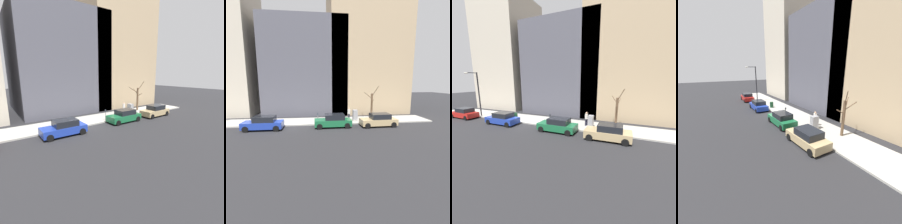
{
  "view_description": "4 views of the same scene",
  "coord_description": "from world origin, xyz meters",
  "views": [
    {
      "loc": [
        -16.77,
        8.47,
        5.86
      ],
      "look_at": [
        -0.25,
        -3.6,
        1.26
      ],
      "focal_mm": 28.0,
      "sensor_mm": 36.0,
      "label": 1
    },
    {
      "loc": [
        -20.61,
        -3.04,
        5.23
      ],
      "look_at": [
        1.48,
        -5.75,
        1.32
      ],
      "focal_mm": 28.0,
      "sensor_mm": 36.0,
      "label": 2
    },
    {
      "loc": [
        -15.05,
        -11.74,
        5.49
      ],
      "look_at": [
        1.85,
        -4.39,
        1.59
      ],
      "focal_mm": 24.0,
      "sensor_mm": 36.0,
      "label": 3
    },
    {
      "loc": [
        -8.33,
        -19.6,
        6.49
      ],
      "look_at": [
        -0.34,
        -5.65,
        1.68
      ],
      "focal_mm": 24.0,
      "sensor_mm": 36.0,
      "label": 4
    }
  ],
  "objects": [
    {
      "name": "utility_box",
      "position": [
        1.3,
        -7.97,
        0.85
      ],
      "size": [
        0.83,
        0.6,
        1.43
      ],
      "color": "#A8A399",
      "rests_on": "sidewalk"
    },
    {
      "name": "parked_car_tan",
      "position": [
        -1.26,
        -10.24,
        0.74
      ],
      "size": [
        2.04,
        4.26,
        1.52
      ],
      "rotation": [
        0.0,
        0.0,
        0.03
      ],
      "color": "tan",
      "rests_on": "ground"
    },
    {
      "name": "bare_tree",
      "position": [
        2.62,
        -10.59,
        2.04
      ],
      "size": [
        2.22,
        1.46,
        4.47
      ],
      "color": "brown",
      "rests_on": "sidewalk"
    },
    {
      "name": "office_block_center",
      "position": [
        11.91,
        -1.34,
        7.32
      ],
      "size": [
        12.82,
        12.82,
        14.64
      ],
      "primitive_type": "cube",
      "color": "#4C4C56",
      "rests_on": "ground"
    },
    {
      "name": "pedestrian_near_meter",
      "position": [
        1.95,
        -7.28,
        1.09
      ],
      "size": [
        0.37,
        0.36,
        1.66
      ],
      "rotation": [
        0.0,
        0.0,
        5.81
      ],
      "color": "#1E1E2D",
      "rests_on": "sidewalk"
    },
    {
      "name": "trash_bin",
      "position": [
        0.9,
        2.59,
        0.6
      ],
      "size": [
        0.56,
        0.56,
        0.9
      ],
      "primitive_type": "cylinder",
      "color": "#14381E",
      "rests_on": "sidewalk"
    },
    {
      "name": "parking_meter",
      "position": [
        0.45,
        -3.12,
        0.98
      ],
      "size": [
        0.14,
        0.1,
        1.35
      ],
      "color": "slate",
      "rests_on": "sidewalk"
    },
    {
      "name": "office_tower_left",
      "position": [
        11.83,
        -11.66,
        14.28
      ],
      "size": [
        12.67,
        12.67,
        28.57
      ],
      "primitive_type": "cube",
      "color": "tan",
      "rests_on": "ground"
    },
    {
      "name": "parked_car_green",
      "position": [
        -1.0,
        -4.89,
        0.74
      ],
      "size": [
        1.95,
        4.21,
        1.52
      ],
      "rotation": [
        0.0,
        0.0,
        0.01
      ],
      "color": "#196038",
      "rests_on": "ground"
    },
    {
      "name": "ground_plane",
      "position": [
        0.0,
        0.0,
        0.0
      ],
      "size": [
        120.0,
        120.0,
        0.0
      ],
      "primitive_type": "plane",
      "color": "#232326"
    },
    {
      "name": "parked_car_blue",
      "position": [
        -1.24,
        2.78,
        0.74
      ],
      "size": [
        1.94,
        4.21,
        1.52
      ],
      "rotation": [
        0.0,
        0.0,
        -0.01
      ],
      "color": "#1E389E",
      "rests_on": "ground"
    },
    {
      "name": "sidewalk",
      "position": [
        2.0,
        0.0,
        0.07
      ],
      "size": [
        4.0,
        36.0,
        0.15
      ],
      "primitive_type": "cube",
      "color": "#9E9B93",
      "rests_on": "ground"
    }
  ]
}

